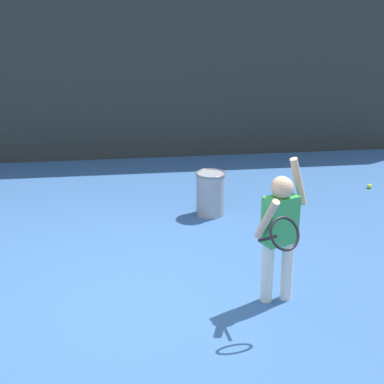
% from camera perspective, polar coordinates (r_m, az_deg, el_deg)
% --- Properties ---
extents(ground_plane, '(20.00, 20.00, 0.00)m').
position_cam_1_polar(ground_plane, '(5.29, -6.86, -10.93)').
color(ground_plane, '#335B93').
extents(back_fence_windscreen, '(11.55, 0.08, 3.39)m').
position_cam_1_polar(back_fence_windscreen, '(9.33, -7.89, 13.51)').
color(back_fence_windscreen, '#282D2B').
rests_on(back_fence_windscreen, ground).
extents(fence_post_2, '(0.09, 0.09, 3.54)m').
position_cam_1_polar(fence_post_2, '(9.38, -7.91, 14.00)').
color(fence_post_2, slate).
rests_on(fence_post_2, ground).
extents(fence_post_3, '(0.09, 0.09, 3.54)m').
position_cam_1_polar(fence_post_3, '(9.79, 9.31, 14.17)').
color(fence_post_3, slate).
rests_on(fence_post_3, ground).
extents(tennis_player, '(0.55, 0.76, 1.35)m').
position_cam_1_polar(tennis_player, '(4.97, 9.02, -3.73)').
color(tennis_player, silver).
rests_on(tennis_player, ground).
extents(ball_hopper, '(0.38, 0.38, 0.56)m').
position_cam_1_polar(ball_hopper, '(7.05, 1.91, -0.11)').
color(ball_hopper, gray).
rests_on(ball_hopper, ground).
extents(tennis_ball_1, '(0.07, 0.07, 0.07)m').
position_cam_1_polar(tennis_ball_1, '(8.48, 17.77, 0.58)').
color(tennis_ball_1, '#CCE033').
rests_on(tennis_ball_1, ground).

